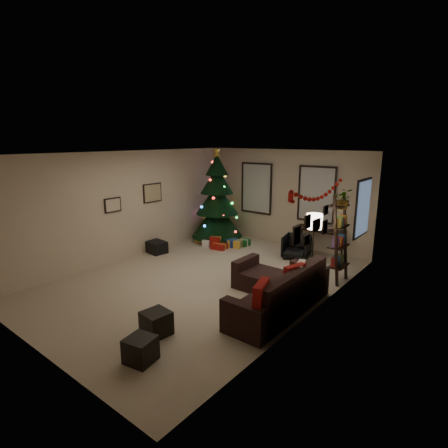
{
  "coord_description": "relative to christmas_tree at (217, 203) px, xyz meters",
  "views": [
    {
      "loc": [
        4.92,
        -5.45,
        3.0
      ],
      "look_at": [
        0.1,
        0.6,
        1.15
      ],
      "focal_mm": 28.89,
      "sensor_mm": 36.0,
      "label": 1
    }
  ],
  "objects": [
    {
      "name": "ottoman_near",
      "position": [
        2.64,
        -4.68,
        -0.97
      ],
      "size": [
        0.44,
        0.44,
        0.38
      ],
      "primitive_type": "cube",
      "rotation": [
        0.0,
        0.0,
        -0.12
      ],
      "color": "black",
      "rests_on": "floor"
    },
    {
      "name": "art_abstract",
      "position": [
        -0.75,
        -3.02,
        0.28
      ],
      "size": [
        0.04,
        0.45,
        0.35
      ],
      "color": "black",
      "rests_on": "wall_left"
    },
    {
      "name": "desk_chair",
      "position": [
        2.62,
        0.0,
        -0.85
      ],
      "size": [
        0.7,
        0.67,
        0.61
      ],
      "primitive_type": "imported",
      "rotation": [
        0.0,
        0.0,
        0.23
      ],
      "color": "black",
      "rests_on": "floor"
    },
    {
      "name": "presents",
      "position": [
        0.37,
        -0.26,
        -1.03
      ],
      "size": [
        1.5,
        1.01,
        0.3
      ],
      "rotation": [
        0.0,
        0.0,
        -0.4
      ],
      "color": "navy",
      "rests_on": "floor"
    },
    {
      "name": "ceiling",
      "position": [
        1.73,
        -2.57,
        1.54
      ],
      "size": [
        7.0,
        7.0,
        0.0
      ],
      "primitive_type": "plane",
      "rotation": [
        3.14,
        0.0,
        0.0
      ],
      "color": "white",
      "rests_on": "floor"
    },
    {
      "name": "potted_plant",
      "position": [
        4.03,
        -0.8,
        0.7
      ],
      "size": [
        0.61,
        0.56,
        0.58
      ],
      "primitive_type": "imported",
      "rotation": [
        0.0,
        0.0,
        0.23
      ],
      "color": "#4C4C4C",
      "rests_on": "bookshelf"
    },
    {
      "name": "pillow_cream",
      "position": [
        3.94,
        -2.43,
        -0.53
      ],
      "size": [
        0.23,
        0.44,
        0.42
      ],
      "primitive_type": "cube",
      "rotation": [
        0.0,
        0.0,
        0.28
      ],
      "color": "#BFAF9B",
      "rests_on": "sofa"
    },
    {
      "name": "garland",
      "position": [
        4.18,
        -2.41,
        0.98
      ],
      "size": [
        0.08,
        1.9,
        0.3
      ],
      "primitive_type": null,
      "color": "#A5140C",
      "rests_on": "wall_right"
    },
    {
      "name": "wall_right",
      "position": [
        4.23,
        -2.57,
        0.19
      ],
      "size": [
        0.0,
        7.0,
        7.0
      ],
      "primitive_type": "plane",
      "rotation": [
        1.57,
        0.0,
        -1.57
      ],
      "color": "beige",
      "rests_on": "floor"
    },
    {
      "name": "floor_lamp",
      "position": [
        3.68,
        -1.38,
        0.12
      ],
      "size": [
        0.32,
        0.32,
        1.52
      ],
      "rotation": [
        0.0,
        0.0,
        0.4
      ],
      "color": "black",
      "rests_on": "floor"
    },
    {
      "name": "gallery",
      "position": [
        4.21,
        -2.64,
        0.42
      ],
      "size": [
        0.03,
        1.25,
        0.54
      ],
      "color": "black",
      "rests_on": "wall_right"
    },
    {
      "name": "window_right_wall",
      "position": [
        4.2,
        -0.02,
        0.34
      ],
      "size": [
        0.06,
        0.9,
        1.3
      ],
      "color": "#728CB2",
      "rests_on": "wall_right"
    },
    {
      "name": "ottoman_far",
      "position": [
        3.01,
        -5.29,
        -0.98
      ],
      "size": [
        0.44,
        0.44,
        0.35
      ],
      "primitive_type": "cube",
      "rotation": [
        0.0,
        0.0,
        0.19
      ],
      "color": "black",
      "rests_on": "floor"
    },
    {
      "name": "stocking_left",
      "position": [
        1.59,
        1.03,
        0.25
      ],
      "size": [
        0.2,
        0.05,
        0.36
      ],
      "color": "#990F0C",
      "rests_on": "wall_back"
    },
    {
      "name": "pillow_red_a",
      "position": [
        3.94,
        -3.71,
        -0.52
      ],
      "size": [
        0.27,
        0.51,
        0.5
      ],
      "primitive_type": "cube",
      "rotation": [
        0.0,
        0.0,
        0.29
      ],
      "color": "maroon",
      "rests_on": "sofa"
    },
    {
      "name": "desk",
      "position": [
        2.92,
        0.65,
        -0.54
      ],
      "size": [
        1.3,
        0.46,
        0.7
      ],
      "color": "black",
      "rests_on": "floor"
    },
    {
      "name": "wall_front",
      "position": [
        1.73,
        -6.07,
        0.19
      ],
      "size": [
        5.0,
        0.0,
        5.0
      ],
      "primitive_type": "plane",
      "rotation": [
        -1.57,
        0.0,
        0.0
      ],
      "color": "beige",
      "rests_on": "floor"
    },
    {
      "name": "christmas_tree",
      "position": [
        0.0,
        0.0,
        0.0
      ],
      "size": [
        1.5,
        1.5,
        2.79
      ],
      "rotation": [
        0.0,
        0.0,
        0.25
      ],
      "color": "black",
      "rests_on": "floor"
    },
    {
      "name": "window_back_left",
      "position": [
        0.78,
        0.9,
        0.39
      ],
      "size": [
        1.05,
        0.06,
        1.5
      ],
      "color": "#728CB2",
      "rests_on": "wall_back"
    },
    {
      "name": "window_back_right",
      "position": [
        2.68,
        0.9,
        0.39
      ],
      "size": [
        1.05,
        0.06,
        1.5
      ],
      "color": "#728CB2",
      "rests_on": "wall_back"
    },
    {
      "name": "floor",
      "position": [
        1.73,
        -2.57,
        -1.16
      ],
      "size": [
        7.0,
        7.0,
        0.0
      ],
      "primitive_type": "plane",
      "color": "tan",
      "rests_on": "ground"
    },
    {
      "name": "pillow_red_b",
      "position": [
        3.94,
        -2.65,
        -0.52
      ],
      "size": [
        0.23,
        0.45,
        0.44
      ],
      "primitive_type": "cube",
      "rotation": [
        0.0,
        0.0,
        -0.28
      ],
      "color": "maroon",
      "rests_on": "sofa"
    },
    {
      "name": "art_map",
      "position": [
        -0.75,
        -1.78,
        0.43
      ],
      "size": [
        0.04,
        0.6,
        0.5
      ],
      "color": "black",
      "rests_on": "wall_left"
    },
    {
      "name": "bookshelf",
      "position": [
        4.03,
        -0.85,
        -0.24
      ],
      "size": [
        0.3,
        0.56,
        1.9
      ],
      "color": "black",
      "rests_on": "floor"
    },
    {
      "name": "stocking_right",
      "position": [
        1.92,
        0.92,
        0.27
      ],
      "size": [
        0.2,
        0.05,
        0.36
      ],
      "color": "#990F0C",
      "rests_on": "wall_back"
    },
    {
      "name": "sofa",
      "position": [
        3.6,
        -2.65,
        -0.89
      ],
      "size": [
        1.68,
        2.46,
        0.82
      ],
      "color": "black",
      "rests_on": "floor"
    },
    {
      "name": "wall_back",
      "position": [
        1.73,
        0.93,
        0.19
      ],
      "size": [
        5.0,
        0.0,
        5.0
      ],
      "primitive_type": "plane",
      "rotation": [
        1.57,
        0.0,
        0.0
      ],
      "color": "beige",
      "rests_on": "floor"
    },
    {
      "name": "storage_bin",
      "position": [
        -0.58,
        -1.91,
        -1.0
      ],
      "size": [
        0.67,
        0.5,
        0.31
      ],
      "primitive_type": "cube",
      "rotation": [
        0.0,
        0.0,
        -0.14
      ],
      "color": "black",
      "rests_on": "floor"
    },
    {
      "name": "wall_left",
      "position": [
        -0.77,
        -2.57,
        0.19
      ],
      "size": [
        0.0,
        7.0,
        7.0
      ],
      "primitive_type": "plane",
      "rotation": [
        1.57,
        0.0,
        1.57
      ],
      "color": "beige",
      "rests_on": "floor"
    }
  ]
}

